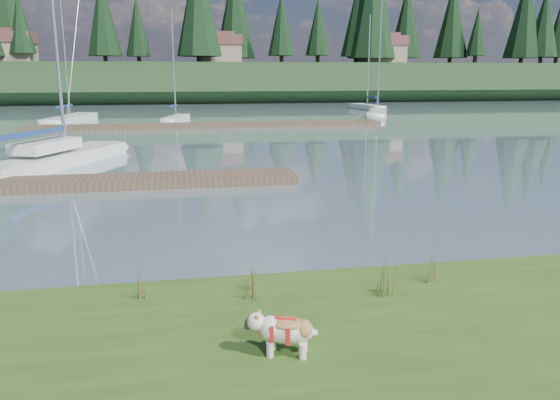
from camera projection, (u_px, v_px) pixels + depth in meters
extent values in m
plane|color=gray|center=(181.00, 128.00, 40.03)|extent=(200.00, 200.00, 0.00)
cube|color=#1B3218|center=(178.00, 83.00, 80.63)|extent=(200.00, 20.00, 5.00)
cylinder|color=silver|center=(270.00, 349.00, 7.06)|extent=(0.10, 0.10, 0.21)
cylinder|color=silver|center=(272.00, 341.00, 7.27)|extent=(0.10, 0.10, 0.21)
cylinder|color=silver|center=(303.00, 351.00, 7.02)|extent=(0.10, 0.10, 0.21)
cylinder|color=silver|center=(304.00, 343.00, 7.22)|extent=(0.10, 0.10, 0.21)
ellipsoid|color=silver|center=(288.00, 331.00, 7.09)|extent=(0.77, 0.53, 0.33)
ellipsoid|color=#A3713D|center=(288.00, 323.00, 7.07)|extent=(0.56, 0.45, 0.12)
ellipsoid|color=silver|center=(256.00, 322.00, 7.11)|extent=(0.31, 0.31, 0.24)
cube|color=black|center=(248.00, 324.00, 7.13)|extent=(0.11, 0.14, 0.09)
cube|color=white|center=(55.00, 161.00, 23.56)|extent=(5.33, 8.56, 0.70)
ellipsoid|color=white|center=(109.00, 148.00, 27.58)|extent=(2.66, 2.89, 0.70)
cube|color=navy|center=(32.00, 133.00, 22.06)|extent=(1.80, 3.61, 0.20)
cube|color=white|center=(46.00, 146.00, 22.93)|extent=(2.53, 3.39, 0.45)
cube|color=#4C3D2C|center=(71.00, 183.00, 19.18)|extent=(16.00, 2.00, 0.30)
cube|color=#4C3D2C|center=(209.00, 125.00, 40.35)|extent=(26.00, 2.20, 0.30)
cube|color=white|center=(71.00, 120.00, 43.91)|extent=(3.21, 8.11, 0.70)
ellipsoid|color=white|center=(87.00, 116.00, 47.76)|extent=(2.09, 2.44, 0.70)
cylinder|color=silver|center=(63.00, 33.00, 42.37)|extent=(0.12, 0.12, 12.36)
cube|color=navy|center=(64.00, 106.00, 42.59)|extent=(0.77, 3.13, 0.20)
cube|color=white|center=(176.00, 120.00, 43.71)|extent=(2.32, 5.10, 0.70)
ellipsoid|color=white|center=(183.00, 118.00, 46.13)|extent=(1.39, 1.58, 0.70)
cylinder|color=silver|center=(173.00, 63.00, 42.68)|extent=(0.12, 0.12, 7.83)
cube|color=navy|center=(173.00, 106.00, 42.78)|extent=(0.68, 1.97, 0.20)
cube|color=white|center=(377.00, 114.00, 50.03)|extent=(4.15, 7.15, 0.70)
ellipsoid|color=white|center=(378.00, 112.00, 53.41)|extent=(2.15, 2.37, 0.70)
cylinder|color=silver|center=(380.00, 46.00, 48.66)|extent=(0.12, 0.12, 10.90)
cube|color=navy|center=(377.00, 102.00, 48.85)|extent=(1.24, 2.68, 0.20)
cube|color=white|center=(367.00, 108.00, 59.29)|extent=(2.11, 6.20, 0.70)
ellipsoid|color=white|center=(355.00, 106.00, 62.11)|extent=(1.52, 1.81, 0.70)
cylinder|color=silver|center=(369.00, 59.00, 58.12)|extent=(0.12, 0.12, 9.06)
cube|color=navy|center=(371.00, 97.00, 58.25)|extent=(0.49, 2.42, 0.20)
cone|color=#475B23|center=(246.00, 283.00, 8.83)|extent=(0.03, 0.03, 0.56)
cone|color=brown|center=(254.00, 287.00, 8.79)|extent=(0.03, 0.03, 0.45)
cone|color=#475B23|center=(250.00, 280.00, 8.86)|extent=(0.03, 0.03, 0.62)
cone|color=brown|center=(255.00, 288.00, 8.84)|extent=(0.03, 0.03, 0.39)
cone|color=#475B23|center=(248.00, 286.00, 8.76)|extent=(0.03, 0.03, 0.50)
cone|color=#475B23|center=(247.00, 274.00, 9.26)|extent=(0.03, 0.03, 0.53)
cone|color=brown|center=(254.00, 278.00, 9.22)|extent=(0.03, 0.03, 0.42)
cone|color=#475B23|center=(250.00, 272.00, 9.29)|extent=(0.03, 0.03, 0.58)
cone|color=brown|center=(255.00, 278.00, 9.27)|extent=(0.03, 0.03, 0.37)
cone|color=#475B23|center=(249.00, 277.00, 9.19)|extent=(0.03, 0.03, 0.48)
cone|color=#475B23|center=(384.00, 274.00, 9.08)|extent=(0.03, 0.03, 0.68)
cone|color=brown|center=(391.00, 278.00, 9.04)|extent=(0.03, 0.03, 0.54)
cone|color=#475B23|center=(386.00, 271.00, 9.11)|extent=(0.03, 0.03, 0.74)
cone|color=brown|center=(392.00, 279.00, 9.09)|extent=(0.03, 0.03, 0.47)
cone|color=#475B23|center=(386.00, 277.00, 9.01)|extent=(0.03, 0.03, 0.61)
cone|color=#475B23|center=(136.00, 282.00, 8.86)|extent=(0.03, 0.03, 0.55)
cone|color=brown|center=(143.00, 287.00, 8.83)|extent=(0.03, 0.03, 0.44)
cone|color=#475B23|center=(140.00, 280.00, 8.89)|extent=(0.03, 0.03, 0.61)
cone|color=brown|center=(145.00, 287.00, 8.88)|extent=(0.03, 0.03, 0.39)
cone|color=#475B23|center=(137.00, 286.00, 8.79)|extent=(0.03, 0.03, 0.50)
cone|color=#475B23|center=(380.00, 284.00, 8.99)|extent=(0.03, 0.03, 0.40)
cone|color=brown|center=(388.00, 287.00, 8.95)|extent=(0.03, 0.03, 0.32)
cone|color=#475B23|center=(383.00, 282.00, 9.02)|extent=(0.03, 0.03, 0.44)
cone|color=brown|center=(388.00, 288.00, 9.00)|extent=(0.03, 0.03, 0.28)
cone|color=#475B23|center=(383.00, 287.00, 8.92)|extent=(0.03, 0.03, 0.36)
cone|color=#475B23|center=(428.00, 263.00, 9.60)|extent=(0.03, 0.03, 0.66)
cone|color=brown|center=(436.00, 268.00, 9.57)|extent=(0.03, 0.03, 0.53)
cone|color=#475B23|center=(431.00, 261.00, 9.63)|extent=(0.03, 0.03, 0.72)
cone|color=brown|center=(436.00, 268.00, 9.62)|extent=(0.03, 0.03, 0.46)
cone|color=#475B23|center=(431.00, 266.00, 9.53)|extent=(0.03, 0.03, 0.59)
cube|color=#33281C|center=(196.00, 295.00, 9.76)|extent=(60.00, 0.50, 0.14)
cylinder|color=#382619|center=(105.00, 58.00, 77.13)|extent=(0.60, 0.60, 1.80)
cone|color=black|center=(102.00, 15.00, 75.79)|extent=(4.84, 4.84, 11.00)
cylinder|color=#382619|center=(200.00, 58.00, 73.69)|extent=(0.60, 0.60, 1.80)
cone|color=black|center=(198.00, 2.00, 72.05)|extent=(6.16, 6.16, 14.00)
cylinder|color=#382619|center=(282.00, 59.00, 79.64)|extent=(0.60, 0.60, 1.80)
cone|color=black|center=(282.00, 23.00, 78.51)|extent=(3.96, 3.96, 9.00)
cylinder|color=#382619|center=(371.00, 59.00, 80.03)|extent=(0.60, 0.60, 1.80)
cone|color=black|center=(373.00, 1.00, 78.18)|extent=(7.04, 7.04, 16.00)
cylinder|color=#382619|center=(450.00, 60.00, 85.38)|extent=(0.60, 0.60, 1.80)
cone|color=black|center=(452.00, 18.00, 83.95)|extent=(5.28, 5.28, 12.00)
cylinder|color=#382619|center=(540.00, 60.00, 83.85)|extent=(0.60, 0.60, 1.80)
cone|color=black|center=(544.00, 21.00, 82.57)|extent=(4.62, 4.62, 10.50)
cube|color=gray|center=(10.00, 54.00, 72.97)|extent=(6.00, 5.00, 2.80)
cube|color=brown|center=(8.00, 37.00, 72.49)|extent=(6.30, 5.30, 1.40)
cube|color=brown|center=(8.00, 31.00, 72.31)|extent=(4.20, 3.60, 0.70)
cube|color=gray|center=(219.00, 55.00, 78.89)|extent=(6.00, 5.00, 2.80)
cube|color=brown|center=(219.00, 40.00, 78.41)|extent=(6.30, 5.30, 1.40)
cube|color=brown|center=(219.00, 34.00, 78.23)|extent=(4.20, 3.60, 0.70)
cube|color=gray|center=(382.00, 56.00, 81.23)|extent=(6.00, 5.00, 2.80)
cube|color=brown|center=(382.00, 41.00, 80.75)|extent=(6.30, 5.30, 1.40)
cube|color=brown|center=(382.00, 35.00, 80.57)|extent=(4.20, 3.60, 0.70)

